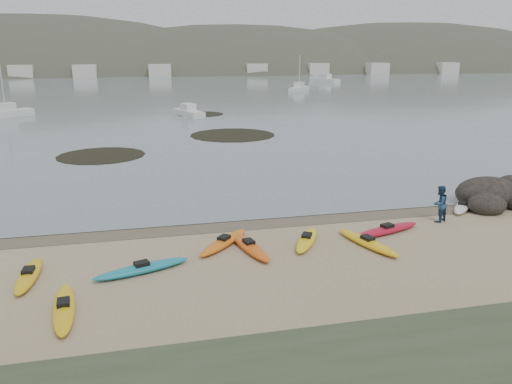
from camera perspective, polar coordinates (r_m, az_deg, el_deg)
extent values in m
plane|color=tan|center=(25.57, 0.00, -3.23)|extent=(600.00, 600.00, 0.00)
plane|color=brown|center=(25.29, 0.15, -3.44)|extent=(60.00, 60.00, 0.00)
plane|color=slate|center=(323.70, -12.26, 14.09)|extent=(1200.00, 1200.00, 0.00)
ellipsoid|color=orange|center=(22.31, -3.68, -5.74)|extent=(2.92, 3.19, 0.34)
ellipsoid|color=gold|center=(21.00, -24.53, -8.65)|extent=(0.80, 3.35, 0.34)
ellipsoid|color=yellow|center=(22.64, 5.81, -5.45)|extent=(2.19, 3.15, 0.34)
ellipsoid|color=#E15713|center=(21.83, -0.84, -6.20)|extent=(1.52, 3.86, 0.34)
ellipsoid|color=yellow|center=(22.78, 12.61, -5.64)|extent=(1.79, 3.83, 0.34)
ellipsoid|color=#B01229|center=(24.53, 14.73, -4.20)|extent=(3.92, 1.84, 0.34)
ellipsoid|color=gold|center=(18.08, -21.09, -12.28)|extent=(1.08, 3.76, 0.34)
ellipsoid|color=silver|center=(29.41, 22.52, -1.56)|extent=(2.56, 2.62, 0.34)
ellipsoid|color=teal|center=(20.19, -12.90, -8.53)|extent=(3.87, 1.88, 0.34)
imported|color=navy|center=(26.73, 20.25, -1.27)|extent=(1.13, 1.04, 1.89)
ellipsoid|color=black|center=(31.12, 24.89, -0.71)|extent=(3.70, 2.87, 1.85)
ellipsoid|color=black|center=(29.56, 24.83, -1.71)|extent=(2.05, 1.85, 1.23)
ellipsoid|color=black|center=(33.01, 27.19, -0.16)|extent=(2.26, 2.05, 1.64)
cylinder|color=black|center=(42.99, -17.27, 3.98)|extent=(7.10, 7.10, 0.04)
cylinder|color=black|center=(51.25, -2.70, 6.51)|extent=(8.64, 8.64, 0.04)
cylinder|color=black|center=(68.55, -6.37, 8.82)|extent=(6.20, 6.20, 0.04)
cube|color=silver|center=(73.19, -26.66, 8.05)|extent=(6.47, 5.83, 0.95)
cube|color=silver|center=(66.96, -7.73, 8.96)|extent=(3.88, 6.45, 0.87)
cube|color=silver|center=(107.47, 4.95, 11.65)|extent=(6.00, 6.87, 1.00)
cube|color=silver|center=(137.37, 7.91, 12.52)|extent=(6.05, 8.82, 1.21)
ellipsoid|color=#384235|center=(223.68, -23.18, 7.88)|extent=(220.00, 120.00, 80.00)
ellipsoid|color=#384235|center=(218.62, -2.15, 9.69)|extent=(200.00, 110.00, 68.00)
ellipsoid|color=#384235|center=(257.57, 16.60, 9.59)|extent=(230.00, 130.00, 76.00)
cube|color=beige|center=(172.60, -25.71, 12.27)|extent=(7.00, 5.00, 4.00)
cube|color=beige|center=(169.14, -17.58, 13.04)|extent=(7.00, 5.00, 4.00)
cube|color=beige|center=(169.05, -9.23, 13.55)|extent=(7.00, 5.00, 4.00)
cube|color=beige|center=(172.34, -1.02, 13.79)|extent=(7.00, 5.00, 4.00)
cube|color=beige|center=(178.81, 6.76, 13.76)|extent=(7.00, 5.00, 4.00)
cube|color=beige|center=(188.15, 13.86, 13.53)|extent=(7.00, 5.00, 4.00)
cube|color=beige|center=(199.94, 20.20, 13.15)|extent=(7.00, 5.00, 4.00)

